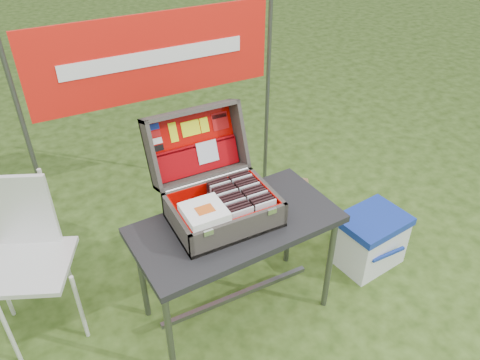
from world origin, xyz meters
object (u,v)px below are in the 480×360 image
suitcase (218,178)px  cardboard_box (294,208)px  cooler (370,240)px  chair (30,268)px  table (237,269)px

suitcase → cardboard_box: suitcase is taller
cooler → cardboard_box: cooler is taller
cooler → chair: (-2.06, 0.46, 0.29)m
suitcase → table: bearing=-62.4°
table → cardboard_box: (0.75, 0.51, -0.18)m
suitcase → cardboard_box: size_ratio=1.59×
table → suitcase: suitcase is taller
cooler → cardboard_box: 0.61m
table → cooler: bearing=-6.0°
chair → cardboard_box: (1.81, 0.09, -0.31)m
table → cooler: 1.01m
table → cardboard_box: table is taller
table → suitcase: (-0.05, 0.10, 0.60)m
cooler → table: bearing=170.6°
cooler → cardboard_box: size_ratio=1.26×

